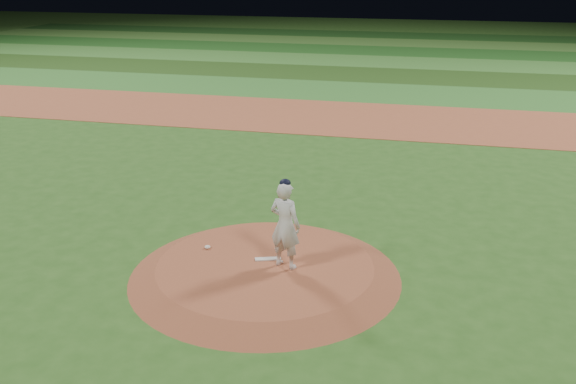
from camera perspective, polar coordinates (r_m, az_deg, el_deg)
The scene contains 12 objects.
ground at distance 13.18m, azimuth -2.04°, elevation -7.41°, with size 120.00×120.00×0.00m, color #2A561C.
infield_dirt_band at distance 26.17m, azimuth 6.15°, elevation 6.53°, with size 70.00×6.00×0.02m, color #9A4D30.
outfield_stripe_0 at distance 31.51m, azimuth 7.49°, elevation 8.77°, with size 70.00×5.00×0.02m, color #2F6F28.
outfield_stripe_1 at distance 36.41m, azimuth 8.38°, elevation 10.24°, with size 70.00×5.00×0.02m, color #214416.
outfield_stripe_2 at distance 41.33m, azimuth 9.06°, elevation 11.35°, with size 70.00×5.00×0.02m, color #36742A.
outfield_stripe_3 at distance 46.27m, azimuth 9.60°, elevation 12.23°, with size 70.00×5.00×0.02m, color #1B4D18.
outfield_stripe_4 at distance 51.22m, azimuth 10.04°, elevation 12.94°, with size 70.00×5.00×0.02m, color #386926.
outfield_stripe_5 at distance 56.18m, azimuth 10.41°, elevation 13.52°, with size 70.00×5.00×0.02m, color #163E14.
pitchers_mound at distance 13.12m, azimuth -2.04°, elevation -6.93°, with size 5.50×5.50×0.25m, color brown.
pitching_rubber at distance 13.26m, azimuth -1.79°, elevation -5.96°, with size 0.53×0.13×0.03m, color silver.
rosin_bag at distance 13.83m, azimuth -7.17°, elevation -4.87°, with size 0.13×0.13×0.07m, color silver.
pitcher_on_mound at distance 12.60m, azimuth -0.25°, elevation -2.91°, with size 0.75×0.61×1.85m.
Camera 1 is at (3.16, -11.26, 6.07)m, focal length 40.00 mm.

